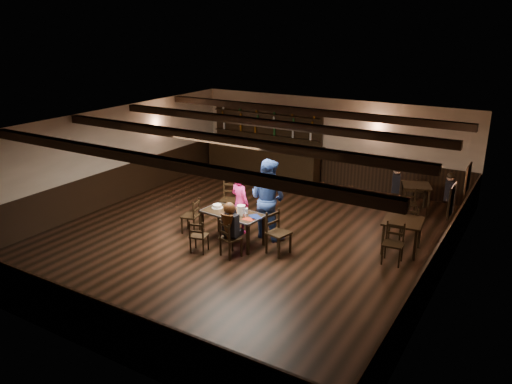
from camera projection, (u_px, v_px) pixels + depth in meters
The scene contains 25 objects.
ground at pixel (246, 236), 12.05m from camera, with size 10.00×10.00×0.00m, color black.
room_shell at pixel (246, 167), 11.51m from camera, with size 9.02×10.02×2.71m.
dining_table at pixel (233, 216), 11.52m from camera, with size 1.52×0.86×0.75m.
chair_near_left at pixel (198, 234), 11.07m from camera, with size 0.44×0.42×0.78m.
chair_near_right at pixel (228, 236), 10.85m from camera, with size 0.50×0.49×0.85m.
chair_end_left at pixel (193, 213), 12.13m from camera, with size 0.46×0.48×0.85m.
chair_end_right at pixel (276, 229), 11.07m from camera, with size 0.53×0.54×0.97m.
chair_far_pushed at pixel (230, 196), 13.18m from camera, with size 0.54×0.52×0.93m.
woman_pink at pixel (240, 203), 12.10m from camera, with size 0.55×0.36×1.50m, color #EA348D.
man_blue at pixel (268, 199), 11.76m from camera, with size 0.94×0.73×1.94m, color navy.
seated_person at pixel (230, 221), 10.77m from camera, with size 0.34×0.51×0.83m.
cake at pixel (217, 206), 11.77m from camera, with size 0.26×0.26×0.08m.
plate_stack_a at pixel (228, 209), 11.48m from camera, with size 0.15×0.15×0.14m, color white.
plate_stack_b at pixel (241, 210), 11.34m from camera, with size 0.19×0.19×0.22m, color white.
tea_light at pixel (235, 210), 11.56m from camera, with size 0.04×0.04×0.06m.
salt_shaker at pixel (245, 215), 11.22m from camera, with size 0.04×0.04×0.10m, color silver.
pepper_shaker at pixel (243, 215), 11.21m from camera, with size 0.03×0.03×0.09m, color #A5A8AD.
drink_glass at pixel (246, 211), 11.42m from camera, with size 0.08×0.08×0.12m, color silver.
menu_red at pixel (249, 219), 11.10m from camera, with size 0.26×0.18×0.00m, color maroon.
menu_blue at pixel (255, 217), 11.24m from camera, with size 0.31×0.22×0.00m, color #0F1B4C.
bar_counter at pixel (264, 153), 16.73m from camera, with size 4.21×0.70×2.20m.
back_table_a at pixel (403, 225), 11.07m from camera, with size 0.91×0.91×0.75m.
back_table_b at pixel (416, 189), 13.48m from camera, with size 0.95×0.95×0.75m.
bg_patron_left at pixel (396, 179), 13.68m from camera, with size 0.29×0.39×0.73m.
bg_patron_right at pixel (450, 186), 13.06m from camera, with size 0.27×0.39×0.74m.
Camera 1 is at (5.91, -9.34, 4.93)m, focal length 35.00 mm.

